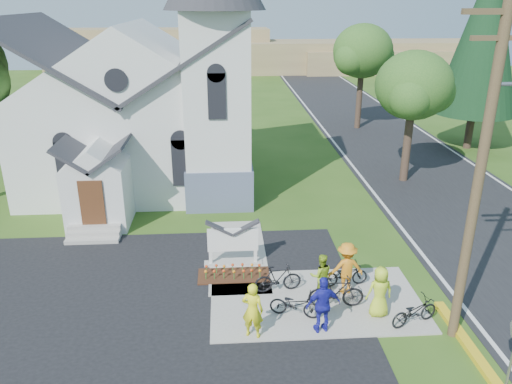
{
  "coord_description": "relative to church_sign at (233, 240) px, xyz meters",
  "views": [
    {
      "loc": [
        -1.45,
        -13.55,
        9.5
      ],
      "look_at": [
        -0.21,
        5.0,
        2.24
      ],
      "focal_mm": 35.0,
      "sensor_mm": 36.0,
      "label": 1
    }
  ],
  "objects": [
    {
      "name": "ground",
      "position": [
        1.2,
        -3.2,
        -1.03
      ],
      "size": [
        120.0,
        120.0,
        0.0
      ],
      "primitive_type": "plane",
      "color": "#305317",
      "rests_on": "ground"
    },
    {
      "name": "parking_lot",
      "position": [
        -5.8,
        -5.2,
        -1.02
      ],
      "size": [
        20.0,
        16.0,
        0.02
      ],
      "primitive_type": "cube",
      "color": "black",
      "rests_on": "ground"
    },
    {
      "name": "road",
      "position": [
        11.2,
        11.8,
        -1.02
      ],
      "size": [
        8.0,
        90.0,
        0.02
      ],
      "primitive_type": "cube",
      "color": "black",
      "rests_on": "ground"
    },
    {
      "name": "sidewalk",
      "position": [
        2.7,
        -2.7,
        -1.0
      ],
      "size": [
        7.0,
        4.0,
        0.05
      ],
      "primitive_type": "cube",
      "color": "#9B948C",
      "rests_on": "ground"
    },
    {
      "name": "church",
      "position": [
        -4.28,
        9.28,
        4.22
      ],
      "size": [
        12.35,
        12.0,
        13.0
      ],
      "color": "silver",
      "rests_on": "ground"
    },
    {
      "name": "church_sign",
      "position": [
        0.0,
        0.0,
        0.0
      ],
      "size": [
        2.2,
        0.4,
        1.7
      ],
      "color": "#9B948C",
      "rests_on": "ground"
    },
    {
      "name": "flower_bed",
      "position": [
        0.0,
        -0.9,
        -0.99
      ],
      "size": [
        2.6,
        1.1,
        0.07
      ],
      "primitive_type": "cube",
      "color": "#341B0E",
      "rests_on": "ground"
    },
    {
      "name": "utility_pole",
      "position": [
        6.56,
        -4.7,
        4.38
      ],
      "size": [
        3.45,
        0.28,
        10.0
      ],
      "color": "#483424",
      "rests_on": "ground"
    },
    {
      "name": "tree_road_near",
      "position": [
        9.7,
        8.8,
        4.18
      ],
      "size": [
        4.0,
        4.0,
        7.05
      ],
      "color": "#37251E",
      "rests_on": "ground"
    },
    {
      "name": "tree_road_mid",
      "position": [
        10.2,
        20.8,
        4.75
      ],
      "size": [
        4.4,
        4.4,
        7.8
      ],
      "color": "#37251E",
      "rests_on": "ground"
    },
    {
      "name": "conifer",
      "position": [
        16.2,
        14.8,
        6.36
      ],
      "size": [
        5.2,
        5.2,
        12.4
      ],
      "color": "#37251E",
      "rests_on": "ground"
    },
    {
      "name": "distant_hills",
      "position": [
        4.56,
        53.13,
        1.15
      ],
      "size": [
        61.0,
        10.0,
        5.6
      ],
      "color": "olive",
      "rests_on": "ground"
    },
    {
      "name": "cyclist_0",
      "position": [
        0.48,
        -4.4,
        -0.08
      ],
      "size": [
        0.76,
        0.61,
        1.79
      ],
      "primitive_type": "imported",
      "rotation": [
        0.0,
        0.0,
        2.82
      ],
      "color": "yellow",
      "rests_on": "sidewalk"
    },
    {
      "name": "bike_0",
      "position": [
        1.88,
        -3.5,
        -0.55
      ],
      "size": [
        1.73,
        1.03,
        0.86
      ],
      "primitive_type": "imported",
      "rotation": [
        0.0,
        0.0,
        1.27
      ],
      "color": "black",
      "rests_on": "sidewalk"
    },
    {
      "name": "cyclist_1",
      "position": [
        2.89,
        -2.41,
        -0.2
      ],
      "size": [
        0.78,
        0.61,
        1.56
      ],
      "primitive_type": "imported",
      "rotation": [
        0.0,
        0.0,
        3.17
      ],
      "color": "#8EB321",
      "rests_on": "sidewalk"
    },
    {
      "name": "bike_1",
      "position": [
        1.49,
        -2.03,
        -0.48
      ],
      "size": [
        1.69,
        0.67,
        0.99
      ],
      "primitive_type": "imported",
      "rotation": [
        0.0,
        0.0,
        1.7
      ],
      "color": "black",
      "rests_on": "sidewalk"
    },
    {
      "name": "cyclist_2",
      "position": [
        2.59,
        -4.31,
        -0.06
      ],
      "size": [
        1.14,
        0.63,
        1.84
      ],
      "primitive_type": "imported",
      "rotation": [
        0.0,
        0.0,
        3.32
      ],
      "color": "#2121A9",
      "rests_on": "sidewalk"
    },
    {
      "name": "bike_2",
      "position": [
        3.87,
        -1.81,
        -0.55
      ],
      "size": [
        1.68,
        0.74,
        0.85
      ],
      "primitive_type": "imported",
      "rotation": [
        0.0,
        0.0,
        1.68
      ],
      "color": "black",
      "rests_on": "sidewalk"
    },
    {
      "name": "cyclist_3",
      "position": [
        3.79,
        -2.22,
        -0.05
      ],
      "size": [
        1.24,
        0.77,
        1.85
      ],
      "primitive_type": "imported",
      "rotation": [
        0.0,
        0.0,
        3.21
      ],
      "color": "orange",
      "rests_on": "sidewalk"
    },
    {
      "name": "bike_3",
      "position": [
        3.28,
        -3.08,
        -0.43
      ],
      "size": [
        1.84,
        0.61,
        1.09
      ],
      "primitive_type": "imported",
      "rotation": [
        0.0,
        0.0,
        1.52
      ],
      "color": "black",
      "rests_on": "sidewalk"
    },
    {
      "name": "cyclist_4",
      "position": [
        4.52,
        -3.62,
        -0.12
      ],
      "size": [
        0.88,
        0.61,
        1.71
      ],
      "primitive_type": "imported",
      "rotation": [
        0.0,
        0.0,
        3.23
      ],
      "color": "#BCD928",
      "rests_on": "sidewalk"
    },
    {
      "name": "bike_4",
      "position": [
        5.48,
        -4.15,
        -0.54
      ],
      "size": [
        1.78,
        1.13,
        0.88
      ],
      "primitive_type": "imported",
      "rotation": [
        0.0,
        0.0,
        1.93
      ],
      "color": "black",
      "rests_on": "sidewalk"
    }
  ]
}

